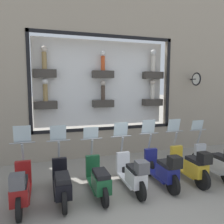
# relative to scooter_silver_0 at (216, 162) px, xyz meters

# --- Properties ---
(ground_plane) EXTENTS (120.00, 120.00, 0.00)m
(ground_plane) POSITION_rel_scooter_silver_0_xyz_m (-0.44, 2.52, -0.48)
(ground_plane) COLOR gray
(building_facade) EXTENTS (1.19, 36.00, 9.29)m
(building_facade) POSITION_rel_scooter_silver_0_xyz_m (3.16, 2.51, 4.25)
(building_facade) COLOR gray
(building_facade) RESTS_ON ground_plane
(scooter_silver_0) EXTENTS (1.81, 0.61, 1.59)m
(scooter_silver_0) POSITION_rel_scooter_silver_0_xyz_m (0.00, 0.00, 0.00)
(scooter_silver_0) COLOR black
(scooter_silver_0) RESTS_ON ground_plane
(scooter_yellow_1) EXTENTS (1.81, 0.60, 1.67)m
(scooter_yellow_1) POSITION_rel_scooter_silver_0_xyz_m (0.00, 0.88, 0.01)
(scooter_yellow_1) COLOR black
(scooter_yellow_1) RESTS_ON ground_plane
(scooter_navy_2) EXTENTS (1.81, 0.60, 1.69)m
(scooter_navy_2) POSITION_rel_scooter_silver_0_xyz_m (0.00, 1.76, 0.00)
(scooter_navy_2) COLOR black
(scooter_navy_2) RESTS_ON ground_plane
(scooter_white_3) EXTENTS (1.80, 0.61, 1.65)m
(scooter_white_3) POSITION_rel_scooter_silver_0_xyz_m (-0.01, 2.64, -0.01)
(scooter_white_3) COLOR black
(scooter_white_3) RESTS_ON ground_plane
(scooter_green_4) EXTENTS (1.79, 0.60, 1.56)m
(scooter_green_4) POSITION_rel_scooter_silver_0_xyz_m (0.05, 3.52, -0.07)
(scooter_green_4) COLOR black
(scooter_green_4) RESTS_ON ground_plane
(scooter_black_5) EXTENTS (1.80, 0.61, 1.66)m
(scooter_black_5) POSITION_rel_scooter_silver_0_xyz_m (0.06, 4.40, -0.05)
(scooter_black_5) COLOR black
(scooter_black_5) RESTS_ON ground_plane
(scooter_red_6) EXTENTS (1.80, 0.61, 1.70)m
(scooter_red_6) POSITION_rel_scooter_silver_0_xyz_m (-0.00, 5.28, -0.00)
(scooter_red_6) COLOR black
(scooter_red_6) RESTS_ON ground_plane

